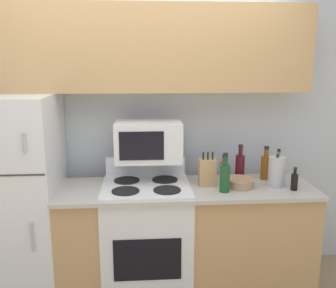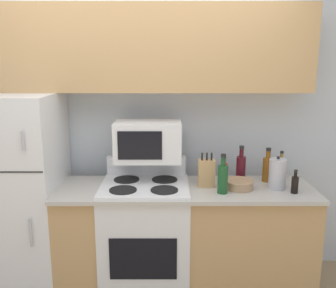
# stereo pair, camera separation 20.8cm
# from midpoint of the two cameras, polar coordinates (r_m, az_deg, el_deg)

# --- Properties ---
(wall_back) EXTENTS (8.00, 0.05, 2.55)m
(wall_back) POSITION_cam_midpoint_polar(r_m,az_deg,el_deg) (3.30, -1.64, 2.42)
(wall_back) COLOR silver
(wall_back) RESTS_ON ground_plane
(lower_cabinets) EXTENTS (2.00, 0.62, 0.89)m
(lower_cabinets) POSITION_cam_midpoint_polar(r_m,az_deg,el_deg) (3.14, 4.79, -14.20)
(lower_cabinets) COLOR tan
(lower_cabinets) RESTS_ON ground_plane
(refrigerator) EXTENTS (0.70, 0.73, 1.61)m
(refrigerator) POSITION_cam_midpoint_polar(r_m,az_deg,el_deg) (3.24, -19.98, -7.13)
(refrigerator) COLOR white
(refrigerator) RESTS_ON ground_plane
(upper_cabinets) EXTENTS (2.71, 0.32, 0.67)m
(upper_cabinets) POSITION_cam_midpoint_polar(r_m,az_deg,el_deg) (3.07, -1.84, 14.28)
(upper_cabinets) COLOR tan
(upper_cabinets) RESTS_ON refrigerator
(stove) EXTENTS (0.69, 0.60, 1.07)m
(stove) POSITION_cam_midpoint_polar(r_m,az_deg,el_deg) (3.11, -1.25, -13.92)
(stove) COLOR white
(stove) RESTS_ON ground_plane
(microwave) EXTENTS (0.53, 0.31, 0.31)m
(microwave) POSITION_cam_midpoint_polar(r_m,az_deg,el_deg) (2.97, -0.83, 0.40)
(microwave) COLOR white
(microwave) RESTS_ON stove
(knife_block) EXTENTS (0.13, 0.09, 0.28)m
(knife_block) POSITION_cam_midpoint_polar(r_m,az_deg,el_deg) (2.96, 8.14, -4.43)
(knife_block) COLOR tan
(knife_block) RESTS_ON lower_cabinets
(bowl) EXTENTS (0.23, 0.23, 0.07)m
(bowl) POSITION_cam_midpoint_polar(r_m,az_deg,el_deg) (2.98, 13.03, -5.98)
(bowl) COLOR tan
(bowl) RESTS_ON lower_cabinets
(bottle_vinegar) EXTENTS (0.06, 0.06, 0.24)m
(bottle_vinegar) POSITION_cam_midpoint_polar(r_m,az_deg,el_deg) (3.29, 18.83, -3.53)
(bottle_vinegar) COLOR olive
(bottle_vinegar) RESTS_ON lower_cabinets
(bottle_hot_sauce) EXTENTS (0.05, 0.05, 0.20)m
(bottle_hot_sauce) POSITION_cam_midpoint_polar(r_m,az_deg,el_deg) (3.15, 10.70, -4.03)
(bottle_hot_sauce) COLOR red
(bottle_hot_sauce) RESTS_ON lower_cabinets
(bottle_wine_green) EXTENTS (0.08, 0.08, 0.30)m
(bottle_wine_green) POSITION_cam_midpoint_polar(r_m,az_deg,el_deg) (2.83, 10.69, -5.13)
(bottle_wine_green) COLOR #194C23
(bottle_wine_green) RESTS_ON lower_cabinets
(bottle_whiskey) EXTENTS (0.08, 0.08, 0.28)m
(bottle_whiskey) POSITION_cam_midpoint_polar(r_m,az_deg,el_deg) (3.19, 17.00, -3.60)
(bottle_whiskey) COLOR brown
(bottle_whiskey) RESTS_ON lower_cabinets
(bottle_wine_red) EXTENTS (0.08, 0.08, 0.30)m
(bottle_wine_red) POSITION_cam_midpoint_polar(r_m,az_deg,el_deg) (3.12, 13.18, -3.56)
(bottle_wine_red) COLOR #470F19
(bottle_wine_red) RESTS_ON lower_cabinets
(bottle_soy_sauce) EXTENTS (0.05, 0.05, 0.18)m
(bottle_soy_sauce) POSITION_cam_midpoint_polar(r_m,az_deg,el_deg) (2.98, 20.94, -5.77)
(bottle_soy_sauce) COLOR black
(bottle_soy_sauce) RESTS_ON lower_cabinets
(kettle) EXTENTS (0.13, 0.13, 0.26)m
(kettle) POSITION_cam_midpoint_polar(r_m,az_deg,el_deg) (3.03, 18.48, -4.39)
(kettle) COLOR #B7B7BC
(kettle) RESTS_ON lower_cabinets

